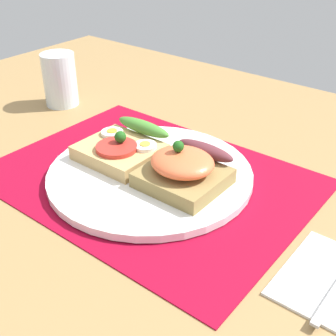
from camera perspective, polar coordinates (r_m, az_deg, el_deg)
The scene contains 6 objects.
ground_plane at distance 60.66cm, azimuth -2.22°, elevation -2.67°, with size 120.00×90.00×3.20cm, color olive.
placemat at distance 59.71cm, azimuth -2.26°, elevation -1.27°, with size 40.54×30.23×0.30cm, color maroon.
plate at distance 59.37cm, azimuth -2.27°, elevation -0.73°, with size 26.80×26.80×1.01cm, color white.
sandwich_egg_tomato at distance 62.01cm, azimuth -5.64°, elevation 2.65°, with size 10.40×10.55×4.11cm.
sandwich_salmon at distance 55.33cm, azimuth 2.01°, elevation -0.17°, with size 9.76×10.60×5.81cm.
drinking_glass at distance 82.73cm, azimuth -13.47°, elevation 10.80°, with size 5.80×5.80×9.22cm, color silver.
Camera 1 is at (33.24, -38.07, 31.95)cm, focal length 48.35 mm.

